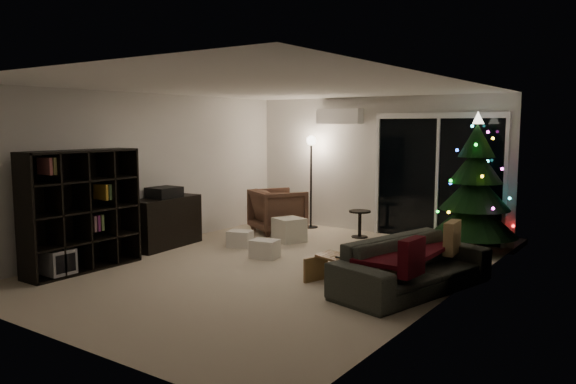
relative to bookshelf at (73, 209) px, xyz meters
The scene contains 18 objects.
room 4.07m from the bookshelf, 48.32° to the left, with size 6.50×7.51×2.60m.
bookshelf is the anchor object (origin of this frame).
media_cabinet 1.74m from the bookshelf, 90.00° to the left, with size 0.49×1.30×0.81m, color black.
stereo 1.69m from the bookshelf, 90.00° to the left, with size 0.41×0.49×0.17m, color black.
armchair 3.86m from the bookshelf, 78.25° to the left, with size 0.87×0.89×0.81m, color brown.
ottoman 3.55m from the bookshelf, 65.65° to the left, with size 0.45×0.45×0.41m, color silver.
cardboard_box_a 2.67m from the bookshelf, 66.56° to the left, with size 0.38×0.29×0.27m, color white.
cardboard_box_b 2.78m from the bookshelf, 47.44° to the left, with size 0.40×0.30×0.28m, color white.
side_table 4.80m from the bookshelf, 61.65° to the left, with size 0.39×0.39×0.48m, color black.
floor_lamp 4.63m from the bookshelf, 77.11° to the left, with size 0.28×0.28×1.72m, color black.
sofa 4.64m from the bookshelf, 21.32° to the left, with size 2.16×0.85×0.63m, color #484B42.
sofa_throw 4.54m from the bookshelf, 21.78° to the left, with size 0.68×1.56×0.05m, color #3B030A.
cushion_a 5.12m from the bookshelf, 27.10° to the left, with size 0.12×0.42×0.42m, color #926D49.
cushion_b 4.67m from the bookshelf, 12.73° to the left, with size 0.12×0.42×0.42m, color #3B030A.
coffee_table 3.94m from the bookshelf, 20.79° to the left, with size 1.09×0.38×0.34m, color olive, non-canonical shape.
remote_a 3.77m from the bookshelf, 21.61° to the left, with size 0.14×0.04×0.02m, color black.
remote_b 4.02m from the bookshelf, 20.95° to the left, with size 0.13×0.04×0.02m, color slate.
christmas_tree 6.04m from the bookshelf, 45.41° to the left, with size 1.36×1.36×2.19m, color black.
Camera 1 is at (4.59, -6.13, 1.99)m, focal length 35.00 mm.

